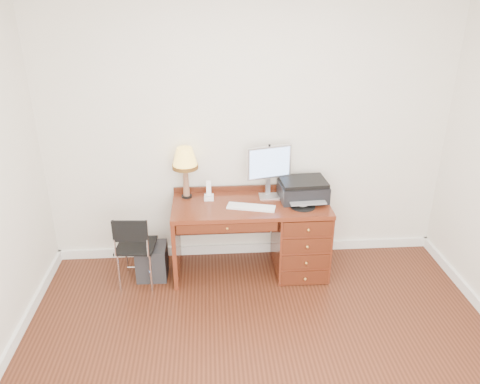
{
  "coord_description": "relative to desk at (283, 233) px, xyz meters",
  "views": [
    {
      "loc": [
        -0.38,
        -2.62,
        2.68
      ],
      "look_at": [
        -0.12,
        1.2,
        0.96
      ],
      "focal_mm": 35.0,
      "sensor_mm": 36.0,
      "label": 1
    }
  ],
  "objects": [
    {
      "name": "ground",
      "position": [
        -0.32,
        -1.4,
        -0.41
      ],
      "size": [
        4.0,
        4.0,
        0.0
      ],
      "primitive_type": "plane",
      "color": "#39180C",
      "rests_on": "ground"
    },
    {
      "name": "room_shell",
      "position": [
        -0.32,
        -0.77,
        -0.36
      ],
      "size": [
        4.0,
        4.0,
        4.0
      ],
      "color": "silver",
      "rests_on": "ground"
    },
    {
      "name": "desk",
      "position": [
        0.0,
        0.0,
        0.0
      ],
      "size": [
        1.5,
        0.67,
        0.75
      ],
      "color": "#622514",
      "rests_on": "ground"
    },
    {
      "name": "monitor",
      "position": [
        -0.13,
        0.16,
        0.66
      ],
      "size": [
        0.44,
        0.2,
        0.51
      ],
      "rotation": [
        0.0,
        0.0,
        0.26
      ],
      "color": "silver",
      "rests_on": "desk"
    },
    {
      "name": "keyboard",
      "position": [
        -0.33,
        -0.11,
        0.35
      ],
      "size": [
        0.47,
        0.24,
        0.02
      ],
      "primitive_type": "cube",
      "rotation": [
        0.0,
        0.0,
        -0.25
      ],
      "color": "white",
      "rests_on": "desk"
    },
    {
      "name": "mouse_pad",
      "position": [
        0.16,
        -0.12,
        0.35
      ],
      "size": [
        0.23,
        0.23,
        0.05
      ],
      "color": "black",
      "rests_on": "desk"
    },
    {
      "name": "printer",
      "position": [
        0.19,
        0.06,
        0.44
      ],
      "size": [
        0.47,
        0.38,
        0.2
      ],
      "rotation": [
        0.0,
        0.0,
        0.06
      ],
      "color": "black",
      "rests_on": "desk"
    },
    {
      "name": "leg_lamp",
      "position": [
        -0.94,
        0.18,
        0.71
      ],
      "size": [
        0.25,
        0.25,
        0.51
      ],
      "color": "black",
      "rests_on": "desk"
    },
    {
      "name": "phone",
      "position": [
        -0.72,
        0.11,
        0.39
      ],
      "size": [
        0.09,
        0.09,
        0.19
      ],
      "rotation": [
        0.0,
        0.0,
        -0.02
      ],
      "color": "white",
      "rests_on": "desk"
    },
    {
      "name": "pen_cup",
      "position": [
        0.05,
        0.13,
        0.39
      ],
      "size": [
        0.08,
        0.08,
        0.1
      ],
      "primitive_type": "cylinder",
      "color": "black",
      "rests_on": "desk"
    },
    {
      "name": "chair",
      "position": [
        -1.42,
        -0.18,
        0.04
      ],
      "size": [
        0.38,
        0.38,
        0.75
      ],
      "rotation": [
        0.0,
        0.0,
        -0.07
      ],
      "color": "black",
      "rests_on": "ground"
    },
    {
      "name": "equipment_box",
      "position": [
        -1.3,
        -0.05,
        -0.24
      ],
      "size": [
        0.3,
        0.3,
        0.34
      ],
      "primitive_type": "cube",
      "rotation": [
        0.0,
        0.0,
        -0.02
      ],
      "color": "black",
      "rests_on": "ground"
    }
  ]
}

